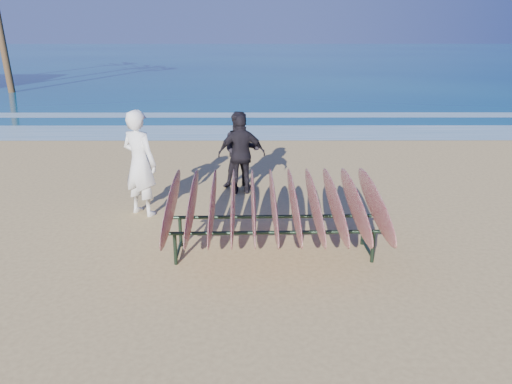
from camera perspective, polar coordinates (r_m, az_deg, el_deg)
ground at (r=7.38m, az=0.02°, el=-9.00°), size 120.00×120.00×0.00m
ocean at (r=61.64m, az=-0.16°, el=15.23°), size 160.00×160.00×0.00m
foam_near at (r=16.89m, az=-0.10°, el=6.82°), size 160.00×160.00×0.00m
foam_far at (r=20.34m, az=-0.11°, el=8.80°), size 160.00×160.00×0.00m
surfboard_rack at (r=7.58m, az=2.03°, el=-1.49°), size 3.22×2.53×1.25m
person_white at (r=9.48m, az=-13.14°, el=3.23°), size 0.87×0.78×1.99m
person_dark_a at (r=10.83m, az=-1.71°, el=4.75°), size 0.86×0.69×1.68m
person_dark_b at (r=10.49m, az=-1.65°, el=4.32°), size 1.01×0.45×1.69m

